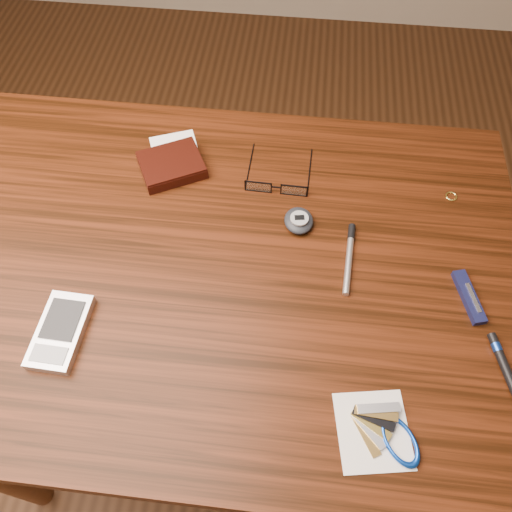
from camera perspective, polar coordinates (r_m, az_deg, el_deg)
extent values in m
plane|color=#472814|center=(1.49, -2.82, -16.07)|extent=(3.80, 3.80, 0.00)
cube|color=#381608|center=(0.81, -4.96, -1.11)|extent=(1.00, 0.70, 0.03)
cylinder|color=#4C2814|center=(1.40, -20.23, 3.05)|extent=(0.05, 0.05, 0.71)
cylinder|color=#4C2814|center=(1.33, 18.04, -0.41)|extent=(0.05, 0.05, 0.71)
cube|color=black|center=(0.92, -9.60, 10.15)|extent=(0.14, 0.13, 0.02)
cube|color=black|center=(0.91, -9.71, 10.65)|extent=(0.13, 0.13, 0.00)
cube|color=white|center=(0.97, -9.45, 12.66)|extent=(0.10, 0.08, 0.00)
cube|color=black|center=(0.87, 0.27, 7.92)|extent=(0.05, 0.00, 0.02)
cube|color=silver|center=(0.87, 0.27, 7.92)|extent=(0.04, 0.00, 0.02)
cylinder|color=black|center=(0.92, -0.73, 10.26)|extent=(0.00, 0.11, 0.00)
cube|color=black|center=(0.87, 4.36, 7.47)|extent=(0.05, 0.00, 0.02)
cube|color=silver|center=(0.87, 4.36, 7.47)|extent=(0.04, 0.00, 0.02)
cylinder|color=black|center=(0.91, 6.13, 9.52)|extent=(0.00, 0.11, 0.00)
cube|color=black|center=(0.87, 2.32, 7.86)|extent=(0.02, 0.00, 0.00)
torus|color=#F1DD67|center=(0.93, 21.41, 6.37)|extent=(0.03, 0.03, 0.00)
cube|color=#BBBCC0|center=(0.78, -21.43, -8.04)|extent=(0.07, 0.12, 0.02)
cube|color=black|center=(0.78, -21.27, -6.77)|extent=(0.05, 0.07, 0.00)
cube|color=#929498|center=(0.76, -22.61, -10.32)|extent=(0.05, 0.03, 0.00)
ellipsoid|color=black|center=(0.83, 4.90, 4.06)|extent=(0.06, 0.06, 0.02)
cylinder|color=gray|center=(0.82, 4.98, 4.31)|extent=(0.03, 0.03, 0.00)
cube|color=black|center=(0.82, 4.99, 4.41)|extent=(0.02, 0.01, 0.00)
cube|color=white|center=(0.71, 13.23, -18.87)|extent=(0.11, 0.12, 0.00)
torus|color=#0E3DB0|center=(0.71, 16.12, -19.65)|extent=(0.08, 0.08, 0.01)
cube|color=olive|center=(0.70, 12.47, -19.35)|extent=(0.04, 0.06, 0.00)
cube|color=silver|center=(0.70, 12.75, -18.78)|extent=(0.05, 0.05, 0.00)
cube|color=#A4893A|center=(0.70, 13.04, -18.21)|extent=(0.05, 0.04, 0.00)
cube|color=black|center=(0.70, 13.31, -17.64)|extent=(0.06, 0.03, 0.00)
cube|color=olive|center=(0.70, 13.59, -17.08)|extent=(0.06, 0.02, 0.00)
cube|color=silver|center=(0.71, 13.86, -16.51)|extent=(0.06, 0.02, 0.00)
cube|color=#111533|center=(0.82, 23.14, -4.32)|extent=(0.04, 0.09, 0.01)
cube|color=silver|center=(0.82, 23.59, -4.38)|extent=(0.02, 0.05, 0.00)
cylinder|color=silver|center=(0.80, 10.58, -0.27)|extent=(0.02, 0.13, 0.01)
cylinder|color=black|center=(0.83, 10.85, 2.68)|extent=(0.01, 0.03, 0.01)
cylinder|color=black|center=(0.79, 26.48, -11.08)|extent=(0.03, 0.09, 0.01)
cylinder|color=#183B9A|center=(0.80, 25.81, -9.40)|extent=(0.02, 0.02, 0.01)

